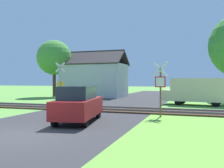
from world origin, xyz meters
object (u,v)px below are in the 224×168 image
(tree_left, at_px, (54,58))
(mail_truck, at_px, (196,90))
(house, at_px, (94,79))
(crossing_sign_far, at_px, (60,81))
(stop_sign_near, at_px, (160,85))
(parked_car, at_px, (78,104))

(tree_left, distance_m, mail_truck, 18.44)
(house, bearing_deg, mail_truck, -31.00)
(mail_truck, bearing_deg, tree_left, 79.35)
(crossing_sign_far, relative_size, mail_truck, 0.71)
(crossing_sign_far, height_order, mail_truck, crossing_sign_far)
(stop_sign_near, relative_size, crossing_sign_far, 0.86)
(mail_truck, distance_m, parked_car, 12.18)
(crossing_sign_far, xyz_separation_m, mail_truck, (10.79, 3.52, -0.75))
(house, height_order, mail_truck, house)
(stop_sign_near, height_order, tree_left, tree_left)
(stop_sign_near, bearing_deg, crossing_sign_far, -15.54)
(mail_truck, bearing_deg, parked_car, 161.32)
(tree_left, relative_size, mail_truck, 1.41)
(stop_sign_near, bearing_deg, parked_car, 50.13)
(stop_sign_near, xyz_separation_m, mail_truck, (1.90, 7.88, -0.55))
(parked_car, bearing_deg, stop_sign_near, 29.81)
(house, relative_size, parked_car, 1.90)
(mail_truck, height_order, parked_car, mail_truck)
(parked_car, bearing_deg, tree_left, 115.01)
(house, xyz_separation_m, tree_left, (-4.86, -1.61, 2.75))
(stop_sign_near, height_order, crossing_sign_far, crossing_sign_far)
(house, bearing_deg, parked_car, -69.49)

